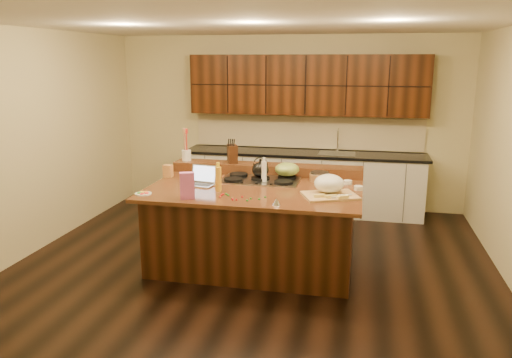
# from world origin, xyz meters

# --- Properties ---
(room) EXTENTS (5.52, 5.02, 2.72)m
(room) POSITION_xyz_m (0.00, 0.00, 1.35)
(room) COLOR black
(room) RESTS_ON ground
(island) EXTENTS (2.40, 1.60, 0.92)m
(island) POSITION_xyz_m (0.00, 0.00, 0.46)
(island) COLOR black
(island) RESTS_ON ground
(back_ledge) EXTENTS (2.40, 0.30, 0.12)m
(back_ledge) POSITION_xyz_m (0.00, 0.70, 0.98)
(back_ledge) COLOR black
(back_ledge) RESTS_ON island
(cooktop) EXTENTS (0.92, 0.52, 0.05)m
(cooktop) POSITION_xyz_m (0.00, 0.30, 0.94)
(cooktop) COLOR gray
(cooktop) RESTS_ON island
(back_counter) EXTENTS (3.70, 0.66, 2.40)m
(back_counter) POSITION_xyz_m (0.30, 2.23, 0.98)
(back_counter) COLOR silver
(back_counter) RESTS_ON ground
(kettle) EXTENTS (0.21, 0.21, 0.18)m
(kettle) POSITION_xyz_m (0.00, 0.30, 1.05)
(kettle) COLOR black
(kettle) RESTS_ON cooktop
(green_bowl) EXTENTS (0.33, 0.33, 0.16)m
(green_bowl) POSITION_xyz_m (0.30, 0.43, 1.05)
(green_bowl) COLOR olive
(green_bowl) RESTS_ON cooktop
(laptop) EXTENTS (0.35, 0.29, 0.22)m
(laptop) POSITION_xyz_m (-0.62, -0.02, 0.98)
(laptop) COLOR #B7B7BC
(laptop) RESTS_ON island
(oil_bottle) EXTENTS (0.09, 0.09, 0.27)m
(oil_bottle) POSITION_xyz_m (-0.36, -0.26, 1.06)
(oil_bottle) COLOR gold
(oil_bottle) RESTS_ON island
(vinegar_bottle) EXTENTS (0.08, 0.08, 0.25)m
(vinegar_bottle) POSITION_xyz_m (0.06, 0.23, 1.04)
(vinegar_bottle) COLOR silver
(vinegar_bottle) RESTS_ON island
(wooden_tray) EXTENTS (0.66, 0.58, 0.22)m
(wooden_tray) POSITION_xyz_m (0.85, -0.18, 1.02)
(wooden_tray) COLOR tan
(wooden_tray) RESTS_ON island
(ramekin_a) EXTENTS (0.12, 0.12, 0.04)m
(ramekin_a) POSITION_xyz_m (0.91, -0.35, 0.94)
(ramekin_a) COLOR white
(ramekin_a) RESTS_ON island
(ramekin_b) EXTENTS (0.12, 0.12, 0.04)m
(ramekin_b) POSITION_xyz_m (1.15, 0.11, 0.94)
(ramekin_b) COLOR white
(ramekin_b) RESTS_ON island
(ramekin_c) EXTENTS (0.10, 0.10, 0.04)m
(ramekin_c) POSITION_xyz_m (1.03, 0.35, 0.94)
(ramekin_c) COLOR white
(ramekin_c) RESTS_ON island
(strainer_bowl) EXTENTS (0.29, 0.29, 0.09)m
(strainer_bowl) POSITION_xyz_m (0.69, 0.43, 0.97)
(strainer_bowl) COLOR #996B3F
(strainer_bowl) RESTS_ON island
(kitchen_timer) EXTENTS (0.09, 0.09, 0.07)m
(kitchen_timer) POSITION_xyz_m (0.36, -0.66, 0.96)
(kitchen_timer) COLOR silver
(kitchen_timer) RESTS_ON island
(pink_bag) EXTENTS (0.17, 0.13, 0.28)m
(pink_bag) POSITION_xyz_m (-0.58, -0.63, 1.06)
(pink_bag) COLOR #CE61AC
(pink_bag) RESTS_ON island
(candy_plate) EXTENTS (0.24, 0.24, 0.01)m
(candy_plate) POSITION_xyz_m (-1.11, -0.56, 0.93)
(candy_plate) COLOR white
(candy_plate) RESTS_ON island
(package_box) EXTENTS (0.12, 0.09, 0.15)m
(package_box) POSITION_xyz_m (-1.15, 0.25, 1.00)
(package_box) COLOR #C88746
(package_box) RESTS_ON island
(utensil_crock) EXTENTS (0.14, 0.14, 0.14)m
(utensil_crock) POSITION_xyz_m (-1.07, 0.70, 1.11)
(utensil_crock) COLOR white
(utensil_crock) RESTS_ON back_ledge
(knife_block) EXTENTS (0.18, 0.22, 0.23)m
(knife_block) POSITION_xyz_m (-0.45, 0.70, 1.15)
(knife_block) COLOR black
(knife_block) RESTS_ON back_ledge
(gumdrop_0) EXTENTS (0.02, 0.02, 0.02)m
(gumdrop_0) POSITION_xyz_m (-0.26, -0.52, 0.93)
(gumdrop_0) COLOR red
(gumdrop_0) RESTS_ON island
(gumdrop_1) EXTENTS (0.02, 0.02, 0.02)m
(gumdrop_1) POSITION_xyz_m (0.20, -0.43, 0.93)
(gumdrop_1) COLOR #198C26
(gumdrop_1) RESTS_ON island
(gumdrop_2) EXTENTS (0.02, 0.02, 0.02)m
(gumdrop_2) POSITION_xyz_m (-0.04, -0.47, 0.93)
(gumdrop_2) COLOR red
(gumdrop_2) RESTS_ON island
(gumdrop_3) EXTENTS (0.02, 0.02, 0.02)m
(gumdrop_3) POSITION_xyz_m (0.16, -0.52, 0.93)
(gumdrop_3) COLOR #198C26
(gumdrop_3) RESTS_ON island
(gumdrop_4) EXTENTS (0.02, 0.02, 0.02)m
(gumdrop_4) POSITION_xyz_m (-0.07, -0.59, 0.93)
(gumdrop_4) COLOR red
(gumdrop_4) RESTS_ON island
(gumdrop_5) EXTENTS (0.02, 0.02, 0.02)m
(gumdrop_5) POSITION_xyz_m (-0.20, -0.44, 0.93)
(gumdrop_5) COLOR #198C26
(gumdrop_5) RESTS_ON island
(gumdrop_6) EXTENTS (0.02, 0.02, 0.02)m
(gumdrop_6) POSITION_xyz_m (-0.27, -0.45, 0.93)
(gumdrop_6) COLOR red
(gumdrop_6) RESTS_ON island
(gumdrop_7) EXTENTS (0.02, 0.02, 0.02)m
(gumdrop_7) POSITION_xyz_m (-0.13, -0.55, 0.93)
(gumdrop_7) COLOR #198C26
(gumdrop_7) RESTS_ON island
(gumdrop_8) EXTENTS (0.02, 0.02, 0.02)m
(gumdrop_8) POSITION_xyz_m (-0.11, -0.60, 0.93)
(gumdrop_8) COLOR red
(gumdrop_8) RESTS_ON island
(gumdrop_9) EXTENTS (0.02, 0.02, 0.02)m
(gumdrop_9) POSITION_xyz_m (0.07, -0.52, 0.93)
(gumdrop_9) COLOR #198C26
(gumdrop_9) RESTS_ON island
(gumdrop_10) EXTENTS (0.02, 0.02, 0.02)m
(gumdrop_10) POSITION_xyz_m (-0.12, -0.56, 0.93)
(gumdrop_10) COLOR red
(gumdrop_10) RESTS_ON island
(gumdrop_11) EXTENTS (0.02, 0.02, 0.02)m
(gumdrop_11) POSITION_xyz_m (0.05, -0.60, 0.93)
(gumdrop_11) COLOR #198C26
(gumdrop_11) RESTS_ON island
(gumdrop_12) EXTENTS (0.02, 0.02, 0.02)m
(gumdrop_12) POSITION_xyz_m (-0.26, -0.42, 0.93)
(gumdrop_12) COLOR red
(gumdrop_12) RESTS_ON island
(gumdrop_13) EXTENTS (0.02, 0.02, 0.02)m
(gumdrop_13) POSITION_xyz_m (-0.23, -0.40, 0.93)
(gumdrop_13) COLOR #198C26
(gumdrop_13) RESTS_ON island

